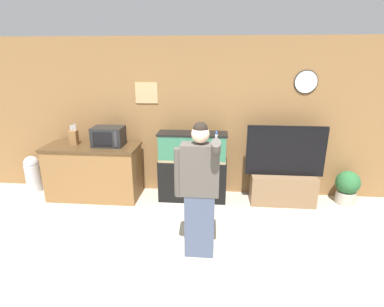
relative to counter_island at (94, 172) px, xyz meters
name	(u,v)px	position (x,y,z in m)	size (l,w,h in m)	color
wall_back_paneled	(193,118)	(1.62, 0.43, 0.85)	(10.00, 0.08, 2.60)	olive
counter_island	(94,172)	(0.00, 0.00, 0.00)	(1.53, 0.64, 0.91)	brown
microwave	(108,136)	(0.29, 0.04, 0.61)	(0.49, 0.35, 0.31)	black
knife_block	(74,137)	(-0.30, 0.04, 0.58)	(0.12, 0.11, 0.34)	brown
aquarium_on_stand	(193,167)	(1.65, 0.06, 0.12)	(1.10, 0.36, 1.15)	black
tv_on_stand	(283,181)	(3.12, 0.05, -0.07)	(1.23, 0.40, 1.29)	brown
person_standing	(199,189)	(1.85, -1.40, 0.40)	(0.51, 0.39, 1.63)	#424C66
potted_plant	(347,186)	(4.16, 0.13, -0.16)	(0.38, 0.38, 0.55)	#B2A899
trash_bin	(33,173)	(-1.19, 0.15, -0.13)	(0.27, 0.27, 0.64)	#B7B7BC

